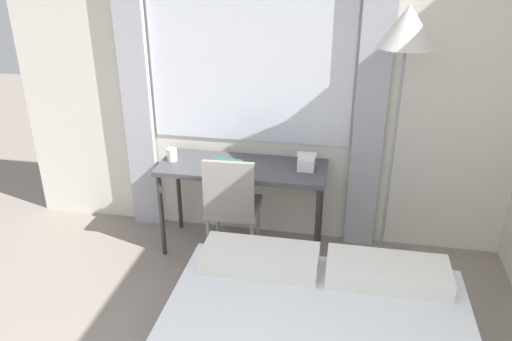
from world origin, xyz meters
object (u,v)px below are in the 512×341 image
at_px(telephone, 306,161).
at_px(mug, 172,155).
at_px(desk, 242,173).
at_px(book, 225,164).
at_px(desk_chair, 232,203).
at_px(standing_lamp, 406,45).

height_order(telephone, mug, telephone).
bearing_deg(desk, book, -165.46).
xyz_separation_m(book, mug, (-0.44, 0.03, 0.04)).
relative_size(book, mug, 2.54).
distance_m(desk_chair, standing_lamp, 1.67).
distance_m(desk, standing_lamp, 1.54).
distance_m(desk_chair, mug, 0.64).
bearing_deg(mug, desk_chair, -21.88).
bearing_deg(telephone, mug, -177.13).
bearing_deg(mug, standing_lamp, -3.81).
xyz_separation_m(telephone, mug, (-1.07, -0.05, -0.00)).
height_order(desk, book, book).
xyz_separation_m(standing_lamp, book, (-1.24, 0.08, -0.98)).
distance_m(desk, telephone, 0.51).
xyz_separation_m(desk, mug, (-0.57, -0.01, 0.12)).
relative_size(desk_chair, telephone, 4.96).
bearing_deg(standing_lamp, desk, 173.93).
distance_m(standing_lamp, telephone, 1.13).
height_order(desk_chair, book, desk_chair).
bearing_deg(mug, telephone, 2.87).
distance_m(desk_chair, telephone, 0.66).
bearing_deg(desk_chair, telephone, 24.13).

